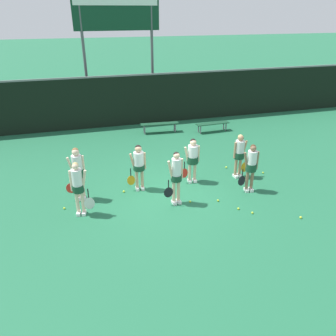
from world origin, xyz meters
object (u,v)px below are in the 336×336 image
tennis_ball_4 (64,208)px  tennis_ball_7 (238,209)px  tennis_ball_2 (124,191)px  tennis_ball_6 (263,173)px  bench_far (160,125)px  player_6 (239,153)px  tennis_ball_1 (252,213)px  bench_courtside (213,124)px  player_2 (251,165)px  tennis_ball_0 (226,167)px  player_4 (139,164)px  player_1 (176,174)px  player_3 (78,170)px  player_5 (193,157)px  tennis_ball_3 (218,200)px  tennis_ball_5 (301,217)px  tennis_ball_8 (190,202)px  player_0 (78,185)px  scoreboard (117,27)px

tennis_ball_4 → tennis_ball_7: 5.35m
tennis_ball_2 → tennis_ball_6: bearing=-0.2°
bench_far → tennis_ball_2: (-2.66, -5.46, -0.37)m
player_6 → tennis_ball_1: 2.62m
bench_courtside → tennis_ball_7: (-2.01, -6.87, -0.35)m
player_2 → tennis_ball_0: player_2 is taller
player_4 → tennis_ball_1: player_4 is taller
player_4 → player_2: bearing=-12.9°
player_1 → player_6: size_ratio=1.07×
bench_courtside → tennis_ball_2: bench_courtside is taller
player_3 → tennis_ball_0: bearing=6.3°
player_1 → player_4: player_1 is taller
tennis_ball_2 → tennis_ball_7: (3.22, -2.00, -0.00)m
bench_courtside → player_6: player_6 is taller
player_2 → tennis_ball_1: size_ratio=25.79×
player_5 → tennis_ball_3: player_5 is taller
bench_far → player_1: size_ratio=1.09×
player_5 → tennis_ball_1: player_5 is taller
player_2 → player_3: 5.56m
tennis_ball_0 → tennis_ball_5: 3.77m
player_2 → tennis_ball_8: 2.35m
tennis_ball_5 → tennis_ball_8: (-2.83, 1.72, -0.00)m
player_3 → tennis_ball_1: player_3 is taller
player_1 → tennis_ball_6: (3.75, 1.09, -0.99)m
bench_far → tennis_ball_4: size_ratio=28.35×
tennis_ball_1 → tennis_ball_2: size_ratio=0.92×
player_4 → player_0: bearing=-148.2°
player_3 → tennis_ball_5: 6.88m
bench_courtside → player_4: (-4.67, -4.78, 0.57)m
player_0 → tennis_ball_8: (3.34, -0.28, -0.94)m
player_5 → player_4: bearing=-176.1°
player_5 → player_6: player_6 is taller
tennis_ball_3 → tennis_ball_7: same height
player_0 → player_1: size_ratio=0.97×
tennis_ball_7 → tennis_ball_3: bearing=124.0°
player_4 → tennis_ball_0: player_4 is taller
tennis_ball_7 → player_4: bearing=141.9°
scoreboard → tennis_ball_2: (-1.20, -7.97, -4.72)m
player_2 → tennis_ball_1: bearing=-103.8°
tennis_ball_1 → tennis_ball_8: (-1.59, 1.11, -0.00)m
tennis_ball_0 → tennis_ball_1: size_ratio=1.09×
tennis_ball_6 → tennis_ball_7: tennis_ball_7 is taller
player_6 → tennis_ball_8: 2.74m
bench_far → player_1: 6.69m
player_1 → tennis_ball_7: 2.19m
player_3 → tennis_ball_1: size_ratio=27.42×
bench_far → tennis_ball_0: (1.45, -4.67, -0.37)m
player_2 → tennis_ball_4: size_ratio=24.87×
player_0 → player_6: bearing=20.2°
bench_courtside → tennis_ball_0: 4.25m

